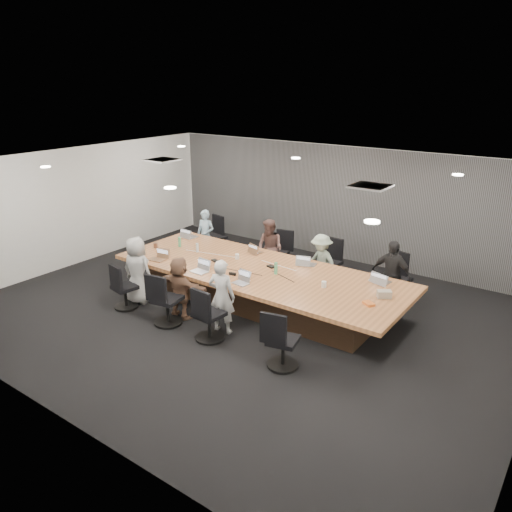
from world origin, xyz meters
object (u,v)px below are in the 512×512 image
Objects in this scene: bottle_clear at (197,248)px; chair_0 at (215,240)px; laptop_4 at (157,260)px; bottle_green_right at (276,268)px; bottle_green_left at (180,242)px; chair_7 at (283,345)px; chair_6 at (209,318)px; laptop_6 at (241,283)px; person_1 at (270,249)px; mug_brown at (156,245)px; person_5 at (180,288)px; canvas_bag at (384,294)px; laptop_0 at (190,236)px; person_2 at (321,263)px; person_3 at (391,275)px; person_6 at (222,296)px; chair_1 at (278,256)px; laptop_3 at (380,281)px; laptop_1 at (256,252)px; laptop_2 at (308,264)px; chair_4 at (125,291)px; person_4 at (137,270)px; chair_2 at (328,267)px; chair_3 at (396,283)px; chair_5 at (167,303)px; conference_table at (259,285)px; person_0 at (206,235)px; laptop_5 at (199,272)px; snack_packet at (369,304)px.

chair_0 is at bearing 118.46° from bottle_clear.
bottle_green_right is at bearing 9.23° from laptop_4.
chair_7 is at bearing -24.83° from bottle_green_left.
chair_6 is 0.96m from laptop_6.
person_1 is 12.11× the size of mug_brown.
person_5 reaches higher than canvas_bag.
person_2 is (3.24, 0.55, -0.13)m from laptop_0.
person_1 is 2.85m from person_3.
chair_1 is at bearing -88.07° from person_6.
laptop_3 is at bearing -176.32° from chair_0.
person_5 is at bearing -104.71° from person_2.
person_3 is at bearing 18.29° from laptop_4.
laptop_3 is at bearing -165.33° from laptop_1.
laptop_1 is 1.28m from bottle_clear.
laptop_6 is at bearing 49.39° from laptop_3.
laptop_4 and laptop_6 have the same top height.
laptop_2 is at bearing 83.03° from chair_6.
chair_0 is 3.44m from chair_4.
person_3 reaches higher than person_1.
person_2 is at bearing -144.04° from person_4.
chair_2 is 1.01× the size of chair_3.
laptop_4 is 1.33× the size of canvas_bag.
chair_5 is at bearing -46.33° from laptop_4.
person_5 is 0.88× the size of person_6.
bottle_green_right is 2.13m from canvas_bag.
bottle_green_right is (-1.79, -0.81, 0.11)m from laptop_3.
chair_7 reaches higher than conference_table.
laptop_2 is 2.21m from person_6.
conference_table is at bearing 37.77° from laptop_2.
person_4 reaches higher than person_1.
person_2 is at bearing 95.61° from chair_7.
person_5 is at bearing 46.47° from laptop_3.
bottle_green_right reaches higher than laptop_2.
person_4 is at bearing 161.96° from chair_7.
laptop_3 is (4.77, -0.55, 0.11)m from person_0.
chair_6 is 3.41× the size of bottle_green_right.
laptop_5 is at bearing 53.56° from chair_3.
laptop_1 is at bearing 129.11° from conference_table.
chair_7 is at bearing 165.43° from person_4.
chair_5 reaches higher than snack_packet.
person_5 is at bearing -12.80° from person_6.
chair_0 reaches higher than laptop_1.
mug_brown is (-3.31, -1.95, 0.38)m from chair_2.
canvas_bag is (5.11, -1.54, 0.38)m from chair_0.
chair_0 is 3.81m from chair_5.
mug_brown is at bearing 148.79° from chair_7.
chair_4 is 4.71m from snack_packet.
laptop_1 is 1.34m from bottle_green_right.
chair_4 is 3.00m from bottle_green_right.
laptop_3 is 4.51m from bottle_green_left.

